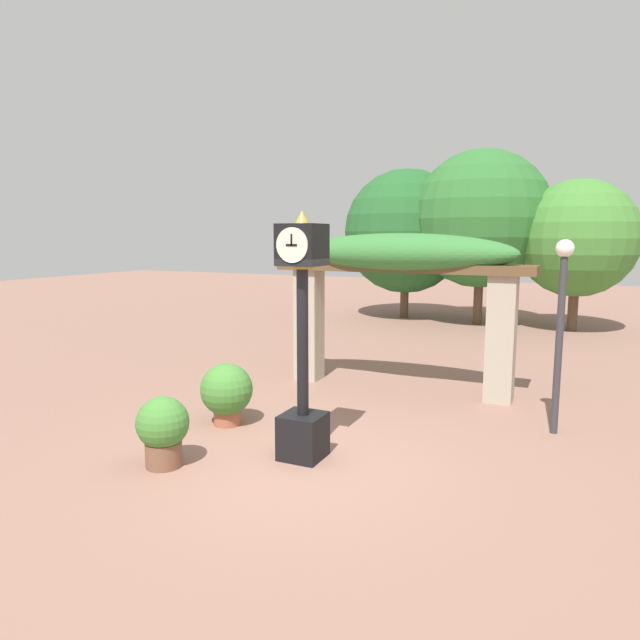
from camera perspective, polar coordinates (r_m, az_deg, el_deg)
ground_plane at (r=7.24m, az=-1.71°, el=-14.07°), size 60.00×60.00×0.00m
pedestal_clock at (r=6.99m, az=-1.75°, el=-2.68°), size 0.52×0.54×3.07m
pergola at (r=10.22m, az=7.93°, el=4.91°), size 4.63×1.05×2.82m
potted_plant_near_left at (r=7.23m, az=-15.44°, el=-10.43°), size 0.64×0.64×0.86m
potted_plant_near_right at (r=8.55m, az=-9.32°, el=-7.07°), size 0.77×0.77×0.92m
lamp_post at (r=8.50m, az=22.96°, el=0.80°), size 0.24×0.24×2.72m
tree_line at (r=18.76m, az=14.70°, el=8.90°), size 9.05×4.62×5.40m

